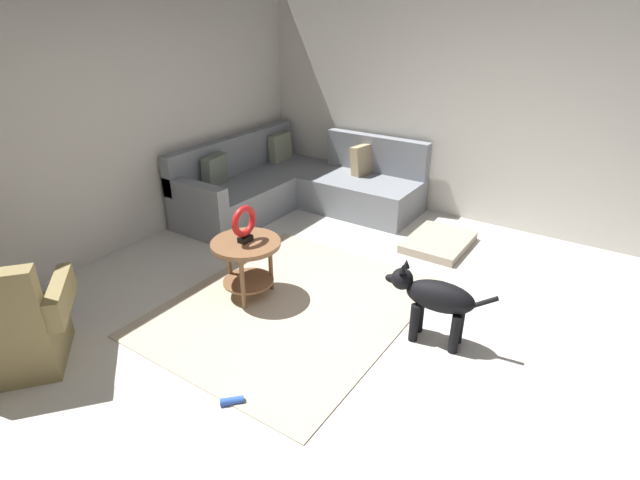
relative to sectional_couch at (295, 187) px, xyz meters
name	(u,v)px	position (x,y,z in m)	size (l,w,h in m)	color
ground_plane	(352,349)	(-1.99, -2.01, -0.34)	(6.00, 6.00, 0.10)	silver
wall_back	(90,122)	(-1.99, 0.93, 1.06)	(6.00, 0.12, 2.70)	silver
wall_right	(490,106)	(0.95, -2.01, 1.06)	(0.12, 6.00, 2.70)	silver
area_rug	(291,306)	(-1.84, -1.31, -0.29)	(2.30, 1.90, 0.01)	#BCAD93
sectional_couch	(295,187)	(0.00, 0.00, 0.00)	(2.20, 2.25, 0.88)	gray
armchair	(11,330)	(-3.55, -0.16, 0.03)	(1.00, 0.97, 0.88)	olive
side_table	(247,254)	(-1.90, -0.89, 0.12)	(0.60, 0.60, 0.54)	brown
torus_sculpture	(244,223)	(-1.90, -0.89, 0.42)	(0.28, 0.08, 0.33)	black
dog_bed_mat	(438,242)	(-0.01, -1.93, -0.25)	(0.80, 0.60, 0.09)	#B2A38E
dog	(434,298)	(-1.60, -2.49, 0.09)	(0.27, 0.85, 0.63)	black
dog_toy_rope	(232,401)	(-2.97, -1.68, -0.27)	(0.05, 0.05, 0.15)	blue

